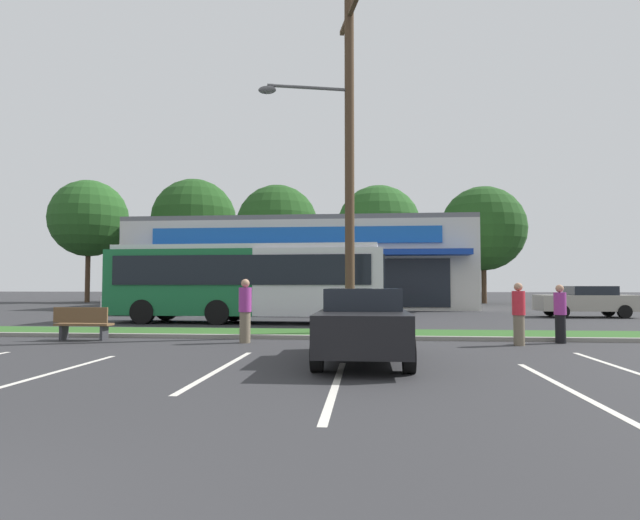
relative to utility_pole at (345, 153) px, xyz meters
The scene contains 23 objects.
grass_median 6.36m from the utility_pole, behind, with size 56.00×2.20×0.12m, color #2D5B23.
curb_lip 6.45m from the utility_pole, 159.69° to the right, with size 56.00×0.24×0.12m, color gray.
parking_stripe_1 10.65m from the utility_pole, 123.63° to the right, with size 0.12×4.80×0.01m, color silver.
parking_stripe_2 8.99m from the utility_pole, 107.50° to the right, with size 0.12×4.80×0.01m, color silver.
parking_stripe_3 9.87m from the utility_pole, 88.71° to the right, with size 0.12×4.80×0.01m, color silver.
parking_stripe_4 10.42m from the utility_pole, 64.69° to the right, with size 0.12×4.80×0.01m, color silver.
parking_stripe_5 9.92m from the utility_pole, 47.23° to the right, with size 0.12×4.80×0.01m, color silver.
storefront_building 22.29m from the utility_pole, 100.29° to the left, with size 23.00×12.55×6.06m.
tree_far_left 38.86m from the utility_pole, 130.26° to the left, with size 7.08×7.08×11.31m.
tree_left 36.15m from the utility_pole, 116.30° to the left, with size 8.08×8.08×11.79m.
tree_mid_left 29.81m from the utility_pole, 104.12° to the left, with size 7.17×7.17×10.41m.
tree_mid 32.54m from the utility_pole, 87.01° to the left, with size 7.89×7.89×10.90m.
tree_mid_right 32.09m from the utility_pole, 70.44° to the left, with size 7.36×7.36×10.21m.
utility_pole is the anchor object (origin of this frame).
city_bus 7.92m from the utility_pole, 129.85° to the left, with size 11.55×2.93×3.25m.
bus_stop_bench 9.32m from the utility_pole, 165.29° to the right, with size 1.60×0.45×0.95m.
car_0 7.31m from the utility_pole, 83.63° to the right, with size 1.88×4.41×1.51m.
car_1 15.86m from the utility_pole, 135.61° to the left, with size 4.64×1.94×1.45m.
car_2 11.91m from the utility_pole, 101.27° to the left, with size 4.32×1.98×1.50m.
car_4 16.39m from the utility_pole, 42.93° to the left, with size 4.60×1.91×1.53m.
pedestrian_near_bench 7.85m from the utility_pole, 13.89° to the right, with size 0.32×0.32×1.59m.
pedestrian_by_pole 7.08m from the utility_pole, 24.40° to the right, with size 0.33×0.33×1.64m.
pedestrian_mid 5.96m from the utility_pole, 141.24° to the right, with size 0.35×0.35×1.75m.
Camera 1 is at (3.54, -2.43, 1.58)m, focal length 29.28 mm.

